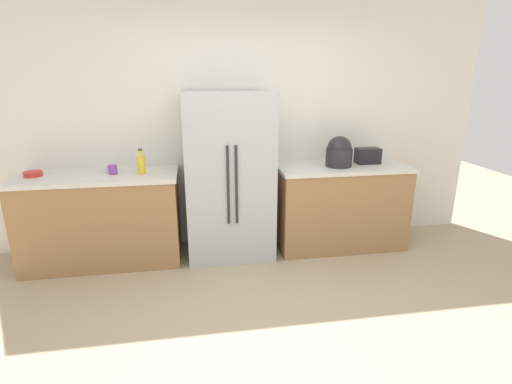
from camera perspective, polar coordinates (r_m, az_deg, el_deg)
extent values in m
plane|color=tan|center=(3.02, 3.01, -20.99)|extent=(10.97, 10.97, 0.00)
cube|color=silver|center=(4.27, -2.22, 12.83)|extent=(5.48, 0.10, 3.10)
cube|color=#9E7247|center=(4.20, -21.89, -3.95)|extent=(1.52, 0.65, 0.89)
cube|color=silver|center=(4.06, -22.61, 2.17)|extent=(1.55, 0.68, 0.04)
cube|color=#9E7247|center=(4.38, 12.30, -2.22)|extent=(1.39, 0.65, 0.89)
cube|color=silver|center=(4.26, 12.69, 3.69)|extent=(1.42, 0.68, 0.04)
cube|color=#B2B5BA|center=(3.96, -4.07, 2.32)|extent=(0.89, 0.66, 1.71)
cylinder|color=#262628|center=(3.63, -4.18, 0.94)|extent=(0.02, 0.02, 0.77)
cylinder|color=#262628|center=(3.64, -2.93, 1.00)|extent=(0.02, 0.02, 0.77)
cube|color=black|center=(4.39, 16.34, 5.22)|extent=(0.26, 0.15, 0.17)
cylinder|color=#262628|center=(4.17, 12.26, 5.10)|extent=(0.28, 0.28, 0.19)
sphere|color=#262628|center=(4.15, 12.35, 6.41)|extent=(0.26, 0.26, 0.26)
cylinder|color=yellow|center=(3.91, -16.74, 3.85)|extent=(0.08, 0.08, 0.17)
cylinder|color=yellow|center=(3.89, -16.89, 5.52)|extent=(0.04, 0.04, 0.06)
cylinder|color=#333338|center=(3.88, -16.93, 6.07)|extent=(0.04, 0.04, 0.02)
cylinder|color=white|center=(4.12, -21.21, 3.34)|extent=(0.09, 0.09, 0.07)
cylinder|color=purple|center=(4.00, -20.60, 3.17)|extent=(0.08, 0.08, 0.09)
cylinder|color=red|center=(4.25, -30.35, 2.34)|extent=(0.17, 0.17, 0.05)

